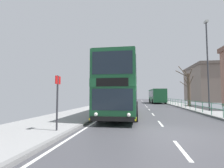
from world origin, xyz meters
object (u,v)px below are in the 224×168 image
object	(u,v)px
double_decker_bus_main	(122,89)
street_lamp_far_side	(208,59)
bus_stop_sign_near	(57,96)
bare_tree_far_00	(188,88)
background_building_01	(210,84)
background_bus_far_lane	(157,96)

from	to	relation	value
double_decker_bus_main	street_lamp_far_side	world-z (taller)	street_lamp_far_side
bus_stop_sign_near	street_lamp_far_side	distance (m)	15.73
street_lamp_far_side	bare_tree_far_00	world-z (taller)	street_lamp_far_side
background_building_01	background_bus_far_lane	bearing A→B (deg)	-144.55
bus_stop_sign_near	street_lamp_far_side	world-z (taller)	street_lamp_far_side
background_bus_far_lane	background_building_01	bearing A→B (deg)	35.45
street_lamp_far_side	bus_stop_sign_near	bearing A→B (deg)	-133.73
bus_stop_sign_near	street_lamp_far_side	size ratio (longest dim) A/B	0.26
background_bus_far_lane	bare_tree_far_00	distance (m)	12.60
bare_tree_far_00	background_building_01	distance (m)	25.87
bare_tree_far_00	background_building_01	world-z (taller)	background_building_01
background_bus_far_lane	bus_stop_sign_near	xyz separation A→B (m)	(-7.60, -29.90, 0.03)
bare_tree_far_00	bus_stop_sign_near	bearing A→B (deg)	-120.80
background_bus_far_lane	bus_stop_sign_near	bearing A→B (deg)	-104.25
double_decker_bus_main	bare_tree_far_00	world-z (taller)	bare_tree_far_00
bus_stop_sign_near	background_bus_far_lane	bearing A→B (deg)	75.75
street_lamp_far_side	background_building_01	distance (m)	31.81
background_bus_far_lane	bus_stop_sign_near	distance (m)	30.85
double_decker_bus_main	street_lamp_far_side	xyz separation A→B (m)	(8.38, 3.66, 3.12)
double_decker_bus_main	street_lamp_far_side	size ratio (longest dim) A/B	1.26
bus_stop_sign_near	background_building_01	xyz separation A→B (m)	(22.52, 40.52, 3.15)
double_decker_bus_main	background_bus_far_lane	size ratio (longest dim) A/B	1.21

